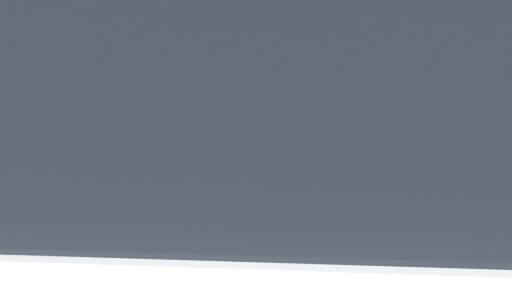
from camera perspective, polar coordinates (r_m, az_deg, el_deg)
The scene contains 3 objects.
parking_meter at distance 3.78m, azimuth 5.68°, elevation -1.61°, with size 0.17×0.18×1.48m.
pedestrian_at_meter at distance 3.90m, azimuth -3.03°, elevation -3.53°, with size 0.61×0.62×1.65m.
background_railing at distance 5.50m, azimuth 8.51°, elevation -4.23°, with size 24.06×0.06×1.13m.
Camera 1 is at (0.62, -3.38, 1.27)m, focal length 64.28 mm.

